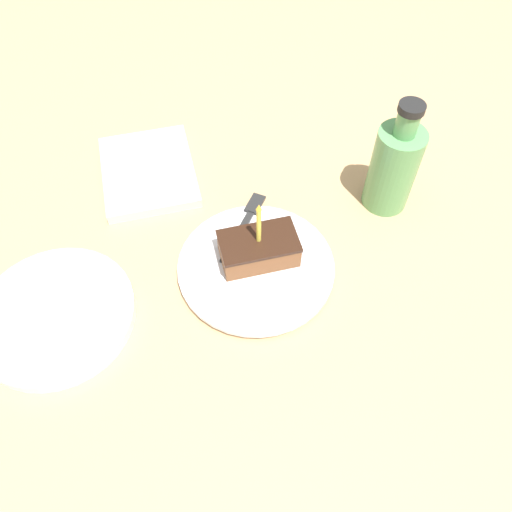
# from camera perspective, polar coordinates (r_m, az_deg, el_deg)

# --- Properties ---
(ground_plane) EXTENTS (2.40, 2.40, 0.04)m
(ground_plane) POSITION_cam_1_polar(r_m,az_deg,el_deg) (0.87, 1.42, -0.47)
(ground_plane) COLOR tan
(ground_plane) RESTS_ON ground
(plate) EXTENTS (0.26, 0.26, 0.02)m
(plate) POSITION_cam_1_polar(r_m,az_deg,el_deg) (0.82, -0.00, -1.27)
(plate) COLOR silver
(plate) RESTS_ON ground_plane
(cake_slice) EXTENTS (0.07, 0.13, 0.13)m
(cake_slice) POSITION_cam_1_polar(r_m,az_deg,el_deg) (0.80, 0.30, 0.90)
(cake_slice) COLOR brown
(cake_slice) RESTS_ON plate
(fork) EXTENTS (0.14, 0.11, 0.00)m
(fork) POSITION_cam_1_polar(r_m,az_deg,el_deg) (0.86, -1.17, 3.93)
(fork) COLOR #262626
(fork) RESTS_ON plate
(bottle) EXTENTS (0.08, 0.08, 0.21)m
(bottle) POSITION_cam_1_polar(r_m,az_deg,el_deg) (0.89, 15.47, 9.85)
(bottle) COLOR #599959
(bottle) RESTS_ON ground_plane
(side_plate) EXTENTS (0.24, 0.24, 0.02)m
(side_plate) POSITION_cam_1_polar(r_m,az_deg,el_deg) (0.83, -21.90, -6.27)
(side_plate) COLOR silver
(side_plate) RESTS_ON ground_plane
(marble_board) EXTENTS (0.21, 0.17, 0.02)m
(marble_board) POSITION_cam_1_polar(r_m,az_deg,el_deg) (0.98, -12.19, 9.42)
(marble_board) COLOR silver
(marble_board) RESTS_ON ground_plane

